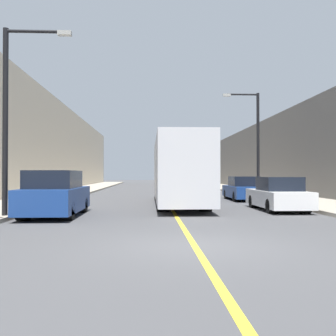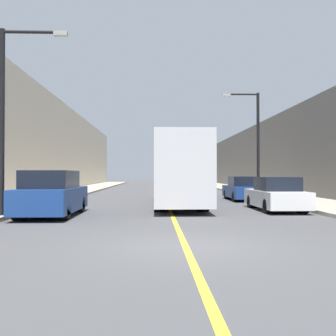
{
  "view_description": "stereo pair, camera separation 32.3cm",
  "coord_description": "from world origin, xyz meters",
  "px_view_note": "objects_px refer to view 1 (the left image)",
  "views": [
    {
      "loc": [
        -1.03,
        -9.04,
        1.66
      ],
      "look_at": [
        0.25,
        18.68,
        2.08
      ],
      "focal_mm": 42.0,
      "sensor_mm": 36.0,
      "label": 1
    },
    {
      "loc": [
        -0.71,
        -9.05,
        1.66
      ],
      "look_at": [
        0.25,
        18.68,
        2.08
      ],
      "focal_mm": 42.0,
      "sensor_mm": 36.0,
      "label": 2
    }
  ],
  "objects_px": {
    "bus": "(178,170)",
    "car_right_near": "(278,195)",
    "parked_suv_left": "(55,195)",
    "car_right_mid": "(243,189)",
    "street_lamp_left": "(12,108)",
    "street_lamp_right": "(255,137)"
  },
  "relations": [
    {
      "from": "bus",
      "to": "street_lamp_right",
      "type": "distance_m",
      "value": 8.05
    },
    {
      "from": "street_lamp_right",
      "to": "car_right_mid",
      "type": "bearing_deg",
      "value": -124.42
    },
    {
      "from": "bus",
      "to": "parked_suv_left",
      "type": "relative_size",
      "value": 2.51
    },
    {
      "from": "car_right_mid",
      "to": "street_lamp_right",
      "type": "bearing_deg",
      "value": 55.58
    },
    {
      "from": "bus",
      "to": "car_right_mid",
      "type": "distance_m",
      "value": 5.74
    },
    {
      "from": "car_right_mid",
      "to": "car_right_near",
      "type": "bearing_deg",
      "value": -90.57
    },
    {
      "from": "car_right_mid",
      "to": "bus",
      "type": "bearing_deg",
      "value": -141.43
    },
    {
      "from": "parked_suv_left",
      "to": "street_lamp_right",
      "type": "relative_size",
      "value": 0.68
    },
    {
      "from": "parked_suv_left",
      "to": "street_lamp_right",
      "type": "xyz_separation_m",
      "value": [
        10.85,
        10.72,
        3.34
      ]
    },
    {
      "from": "car_right_near",
      "to": "street_lamp_right",
      "type": "relative_size",
      "value": 0.65
    },
    {
      "from": "car_right_near",
      "to": "street_lamp_left",
      "type": "xyz_separation_m",
      "value": [
        -10.9,
        -3.07,
        3.4
      ]
    },
    {
      "from": "street_lamp_right",
      "to": "street_lamp_left",
      "type": "bearing_deg",
      "value": -136.02
    },
    {
      "from": "car_right_near",
      "to": "bus",
      "type": "bearing_deg",
      "value": 141.78
    },
    {
      "from": "bus",
      "to": "car_right_mid",
      "type": "height_order",
      "value": "bus"
    },
    {
      "from": "car_right_mid",
      "to": "street_lamp_right",
      "type": "distance_m",
      "value": 4.1
    },
    {
      "from": "bus",
      "to": "car_right_near",
      "type": "height_order",
      "value": "bus"
    },
    {
      "from": "car_right_mid",
      "to": "street_lamp_left",
      "type": "distance_m",
      "value": 15.22
    },
    {
      "from": "car_right_mid",
      "to": "parked_suv_left",
      "type": "bearing_deg",
      "value": -137.14
    },
    {
      "from": "car_right_mid",
      "to": "street_lamp_right",
      "type": "relative_size",
      "value": 0.64
    },
    {
      "from": "bus",
      "to": "car_right_near",
      "type": "xyz_separation_m",
      "value": [
        4.33,
        -3.41,
        -1.17
      ]
    },
    {
      "from": "bus",
      "to": "car_right_mid",
      "type": "xyz_separation_m",
      "value": [
        4.39,
        3.5,
        -1.17
      ]
    },
    {
      "from": "street_lamp_right",
      "to": "parked_suv_left",
      "type": "bearing_deg",
      "value": -135.36
    }
  ]
}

